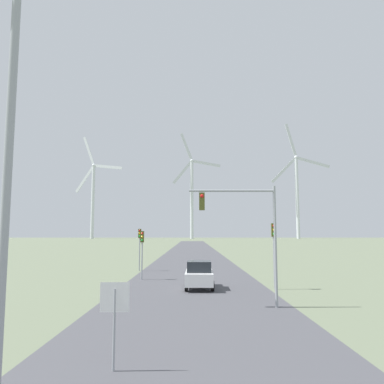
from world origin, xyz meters
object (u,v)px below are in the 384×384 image
at_px(traffic_light_post_mid_left, 138,240).
at_px(car_approaching, 197,275).
at_px(streetlamp, 10,94).
at_px(wind_turbine_far_left, 91,193).
at_px(traffic_light_mast_overhead, 244,220).
at_px(stop_sign_near, 113,309).
at_px(traffic_light_post_near_left, 141,244).
at_px(wind_turbine_left, 190,191).
at_px(traffic_light_post_near_right, 272,241).
at_px(wind_turbine_center, 295,188).

bearing_deg(traffic_light_post_mid_left, car_approaching, -64.17).
bearing_deg(traffic_light_post_mid_left, streetlamp, -87.31).
xyz_separation_m(streetlamp, wind_turbine_far_left, (-61.83, 238.68, 23.50)).
bearing_deg(streetlamp, traffic_light_mast_overhead, 60.63).
xyz_separation_m(stop_sign_near, car_approaching, (2.59, 15.00, -0.72)).
xyz_separation_m(traffic_light_post_near_left, wind_turbine_left, (3.91, 219.28, 28.98)).
distance_m(traffic_light_post_near_left, traffic_light_post_mid_left, 6.96).
distance_m(traffic_light_post_near_left, traffic_light_post_near_right, 10.78).
relative_size(streetlamp, traffic_light_post_near_left, 2.74).
bearing_deg(streetlamp, traffic_light_post_near_right, 62.25).
distance_m(stop_sign_near, traffic_light_post_mid_left, 26.86).
xyz_separation_m(streetlamp, wind_turbine_left, (3.68, 241.99, 25.22)).
distance_m(traffic_light_mast_overhead, wind_turbine_left, 232.11).
bearing_deg(traffic_light_mast_overhead, streetlamp, -119.37).
distance_m(traffic_light_post_mid_left, traffic_light_mast_overhead, 19.73).
xyz_separation_m(traffic_light_post_near_right, wind_turbine_far_left, (-71.06, 221.13, 26.92)).
height_order(traffic_light_post_mid_left, traffic_light_mast_overhead, traffic_light_mast_overhead).
distance_m(car_approaching, wind_turbine_center, 228.31).
relative_size(traffic_light_mast_overhead, wind_turbine_left, 0.09).
bearing_deg(traffic_light_post_mid_left, traffic_light_post_near_left, -80.41).
relative_size(traffic_light_post_near_left, traffic_light_post_mid_left, 0.94).
bearing_deg(stop_sign_near, streetlamp, -119.72).
height_order(stop_sign_near, traffic_light_post_mid_left, traffic_light_post_mid_left).
height_order(stop_sign_near, wind_turbine_left, wind_turbine_left).
height_order(traffic_light_post_mid_left, wind_turbine_center, wind_turbine_center).
bearing_deg(wind_turbine_left, car_approaching, -89.85).
relative_size(traffic_light_mast_overhead, car_approaching, 1.48).
height_order(streetlamp, wind_turbine_center, wind_turbine_center).
height_order(traffic_light_post_near_left, wind_turbine_center, wind_turbine_center).
bearing_deg(wind_turbine_left, traffic_light_post_near_left, -91.02).
height_order(streetlamp, wind_turbine_far_left, wind_turbine_far_left).
height_order(traffic_light_post_near_left, wind_turbine_left, wind_turbine_left).
bearing_deg(traffic_light_post_mid_left, wind_turbine_left, 88.63).
height_order(stop_sign_near, car_approaching, stop_sign_near).
xyz_separation_m(stop_sign_near, traffic_light_post_near_left, (-1.90, 19.79, 1.18)).
bearing_deg(car_approaching, streetlamp, -103.35).
height_order(streetlamp, traffic_light_post_mid_left, streetlamp).
height_order(traffic_light_mast_overhead, wind_turbine_left, wind_turbine_left).
distance_m(stop_sign_near, car_approaching, 15.24).
bearing_deg(wind_turbine_left, traffic_light_post_near_right, -88.58).
distance_m(stop_sign_near, traffic_light_mast_overhead, 10.23).
distance_m(car_approaching, wind_turbine_left, 226.20).
bearing_deg(wind_turbine_far_left, car_approaching, -73.34).
bearing_deg(wind_turbine_far_left, traffic_light_mast_overhead, -73.26).
height_order(traffic_light_post_near_right, traffic_light_post_mid_left, traffic_light_post_near_right).
distance_m(wind_turbine_left, wind_turbine_center, 68.90).
bearing_deg(traffic_light_mast_overhead, wind_turbine_center, 73.55).
distance_m(streetlamp, traffic_light_post_near_right, 20.12).
relative_size(traffic_light_post_mid_left, car_approaching, 0.99).
distance_m(wind_turbine_far_left, wind_turbine_center, 134.02).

